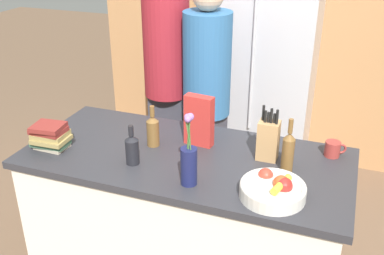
# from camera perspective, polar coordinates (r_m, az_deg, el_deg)

# --- Properties ---
(kitchen_island) EXTENTS (1.75, 0.80, 0.88)m
(kitchen_island) POSITION_cam_1_polar(r_m,az_deg,el_deg) (2.66, -0.77, -11.83)
(kitchen_island) COLOR silver
(kitchen_island) RESTS_ON ground_plane
(back_wall_wood) EXTENTS (2.95, 0.12, 2.60)m
(back_wall_wood) POSITION_cam_1_polar(r_m,az_deg,el_deg) (3.97, 9.09, 14.26)
(back_wall_wood) COLOR #AD7A4C
(back_wall_wood) RESTS_ON ground_plane
(refrigerator) EXTENTS (0.74, 0.62, 1.93)m
(refrigerator) POSITION_cam_1_polar(r_m,az_deg,el_deg) (3.69, 9.58, 7.93)
(refrigerator) COLOR #B7B7BC
(refrigerator) RESTS_ON ground_plane
(fruit_bowl) EXTENTS (0.30, 0.30, 0.11)m
(fruit_bowl) POSITION_cam_1_polar(r_m,az_deg,el_deg) (2.09, 10.31, -7.64)
(fruit_bowl) COLOR silver
(fruit_bowl) RESTS_ON kitchen_island
(knife_block) EXTENTS (0.11, 0.09, 0.30)m
(knife_block) POSITION_cam_1_polar(r_m,az_deg,el_deg) (2.37, 9.65, -1.51)
(knife_block) COLOR tan
(knife_block) RESTS_ON kitchen_island
(flower_vase) EXTENTS (0.08, 0.08, 0.37)m
(flower_vase) POSITION_cam_1_polar(r_m,az_deg,el_deg) (2.11, -0.41, -4.13)
(flower_vase) COLOR #191E4C
(flower_vase) RESTS_ON kitchen_island
(cereal_box) EXTENTS (0.17, 0.08, 0.29)m
(cereal_box) POSITION_cam_1_polar(r_m,az_deg,el_deg) (2.47, 0.90, 0.88)
(cereal_box) COLOR red
(cereal_box) RESTS_ON kitchen_island
(coffee_mug) EXTENTS (0.11, 0.08, 0.08)m
(coffee_mug) POSITION_cam_1_polar(r_m,az_deg,el_deg) (2.51, 17.47, -2.61)
(coffee_mug) COLOR #99332D
(coffee_mug) RESTS_ON kitchen_island
(book_stack) EXTENTS (0.21, 0.17, 0.15)m
(book_stack) POSITION_cam_1_polar(r_m,az_deg,el_deg) (2.57, -17.58, -1.06)
(book_stack) COLOR #B7A88E
(book_stack) RESTS_ON kitchen_island
(bottle_oil) EXTENTS (0.07, 0.07, 0.22)m
(bottle_oil) POSITION_cam_1_polar(r_m,az_deg,el_deg) (2.32, -7.61, -2.68)
(bottle_oil) COLOR black
(bottle_oil) RESTS_ON kitchen_island
(bottle_vinegar) EXTENTS (0.07, 0.07, 0.24)m
(bottle_vinegar) POSITION_cam_1_polar(r_m,az_deg,el_deg) (2.49, -4.99, -0.33)
(bottle_vinegar) COLOR brown
(bottle_vinegar) RESTS_ON kitchen_island
(bottle_wine) EXTENTS (0.06, 0.06, 0.29)m
(bottle_wine) POSITION_cam_1_polar(r_m,az_deg,el_deg) (2.27, 12.11, -2.93)
(bottle_wine) COLOR brown
(bottle_wine) RESTS_ON kitchen_island
(person_at_sink) EXTENTS (0.32, 0.32, 1.83)m
(person_at_sink) POSITION_cam_1_polar(r_m,az_deg,el_deg) (3.20, -3.21, 7.00)
(person_at_sink) COLOR #383842
(person_at_sink) RESTS_ON ground_plane
(person_in_blue) EXTENTS (0.32, 0.32, 1.71)m
(person_in_blue) POSITION_cam_1_polar(r_m,az_deg,el_deg) (3.03, 1.87, 4.44)
(person_in_blue) COLOR #383842
(person_in_blue) RESTS_ON ground_plane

